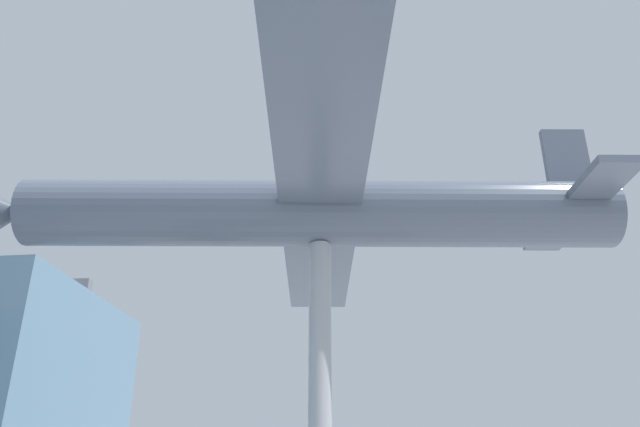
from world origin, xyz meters
TOP-DOWN VIEW (x-y plane):
  - support_pylon_central at (0.00, 0.00)m, footprint 0.50×0.50m
  - suspended_airplane at (-0.02, 0.17)m, footprint 16.01×15.56m

SIDE VIEW (x-z plane):
  - support_pylon_central at x=0.00m, z-range 0.00..7.15m
  - suspended_airplane at x=-0.02m, z-range 6.39..9.54m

